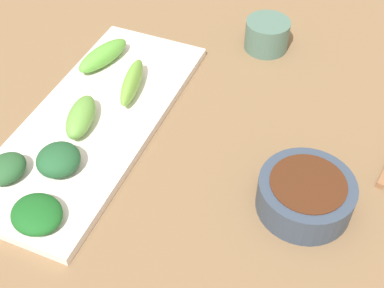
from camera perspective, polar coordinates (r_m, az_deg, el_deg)
tabletop at (r=0.63m, az=-3.43°, el=-2.53°), size 2.10×2.10×0.02m
sauce_bowl at (r=0.58m, az=12.66°, el=-5.17°), size 0.11×0.11×0.04m
serving_plate at (r=0.67m, az=-10.80°, el=2.55°), size 0.16×0.38×0.01m
broccoli_leafy_0 at (r=0.61m, az=-14.68°, el=-1.70°), size 0.05×0.05×0.03m
broccoli_stalk_1 at (r=0.75m, az=-9.89°, el=9.71°), size 0.05×0.09×0.03m
broccoli_leafy_2 at (r=0.57m, az=-16.94°, el=-7.49°), size 0.07×0.07×0.02m
broccoli_stalk_3 at (r=0.65m, az=-12.30°, el=2.99°), size 0.05×0.08×0.03m
broccoli_leafy_4 at (r=0.62m, az=-20.09°, el=-2.60°), size 0.05×0.06×0.02m
broccoli_stalk_5 at (r=0.69m, az=-6.72°, el=6.88°), size 0.04×0.09×0.03m
tea_cup at (r=0.79m, az=8.37°, el=11.97°), size 0.07×0.07×0.05m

